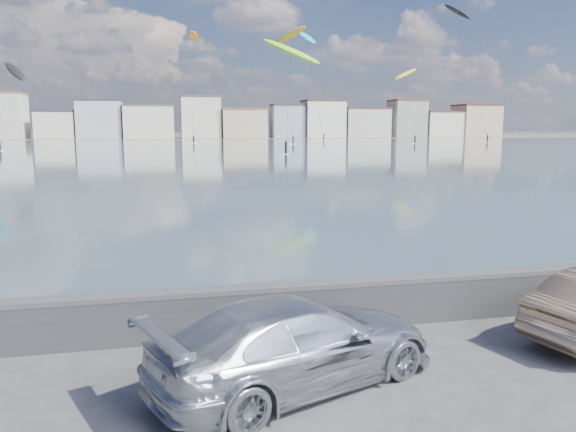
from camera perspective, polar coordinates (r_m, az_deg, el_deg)
The scene contains 13 objects.
ground at distance 9.23m, azimuth -0.73°, elevation -17.83°, with size 700.00×700.00×0.00m, color #333335.
bay_water at distance 99.66m, azimuth -11.59°, elevation 6.56°, with size 500.00×177.00×0.00m, color #33444E.
far_shore_strip at distance 208.11m, azimuth -12.13°, elevation 7.80°, with size 500.00×60.00×0.00m, color #4C473D.
seawall at distance 11.47m, azimuth -3.52°, elevation -9.20°, with size 400.00×0.36×1.08m.
far_buildings at distance 194.09m, azimuth -11.76°, elevation 9.51°, with size 240.79×13.26×14.60m.
car_silver at distance 9.32m, azimuth 0.82°, elevation -12.72°, with size 2.02×4.96×1.44m, color #B9BBC1.
kitesurfer_2 at distance 149.75m, azimuth -9.60°, elevation 17.39°, with size 4.12×17.93×27.77m.
kitesurfer_5 at distance 173.31m, azimuth 1.84°, elevation 17.58°, with size 6.72×14.21×33.06m.
kitesurfer_7 at distance 137.58m, azimuth 0.21°, elevation 17.71°, with size 8.19×9.50×27.71m.
kitesurfer_9 at distance 166.77m, azimuth 16.85°, elevation 19.07°, with size 6.73×18.97×37.55m.
kitesurfer_11 at distance 93.93m, azimuth 0.31°, elevation 16.31°, with size 10.27×13.52×18.81m.
kitesurfer_16 at distance 151.23m, azimuth -26.00°, elevation 12.94°, with size 8.00×11.58×19.78m.
kitesurfer_17 at distance 146.06m, azimuth 11.80°, elevation 13.84°, with size 10.10×13.55×19.23m.
Camera 1 is at (-1.67, -8.06, 4.19)m, focal length 35.00 mm.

